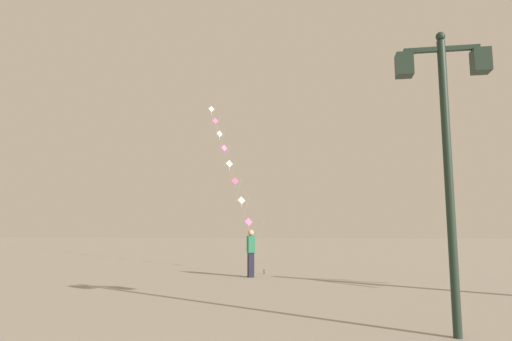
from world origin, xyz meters
TOP-DOWN VIEW (x-y plane):
  - ground_plane at (0.00, 20.00)m, footprint 160.00×160.00m
  - twin_lantern_lamp_post at (3.22, 6.54)m, footprint 1.53×0.28m
  - kite_train at (-3.61, 20.82)m, footprint 4.68×8.72m
  - kite_flyer at (-1.56, 15.11)m, footprint 0.37×0.62m

SIDE VIEW (x-z plane):
  - ground_plane at x=0.00m, z-range 0.00..0.00m
  - kite_flyer at x=-1.56m, z-range 0.05..1.76m
  - twin_lantern_lamp_post at x=3.22m, z-range 0.97..6.05m
  - kite_train at x=-3.61m, z-range 0.26..9.59m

